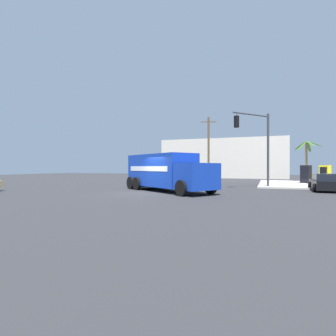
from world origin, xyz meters
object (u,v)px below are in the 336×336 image
delivery_truck (166,172)px  vending_machine_red (325,174)px  sedan_black (326,183)px  utility_pole (209,147)px  vending_machine_blue (306,174)px  palm_tree_far (307,154)px  traffic_light_primary (258,138)px

delivery_truck → vending_machine_red: delivery_truck is taller
sedan_black → utility_pole: utility_pole is taller
sedan_black → vending_machine_blue: (-0.40, 8.20, 0.44)m
vending_machine_blue → palm_tree_far: (0.38, 2.58, 2.17)m
utility_pole → vending_machine_blue: bearing=-33.5°
sedan_black → vending_machine_red: bearing=80.6°
sedan_black → vending_machine_blue: bearing=92.8°
palm_tree_far → utility_pole: utility_pole is taller
palm_tree_far → vending_machine_red: bearing=-49.8°
delivery_truck → utility_pole: bearing=93.1°
traffic_light_primary → palm_tree_far: traffic_light_primary is taller
traffic_light_primary → utility_pole: 16.69m
delivery_truck → sedan_black: delivery_truck is taller
palm_tree_far → utility_pole: bearing=156.7°
vending_machine_red → sedan_black: bearing=-99.4°
traffic_light_primary → sedan_black: size_ratio=1.46×
traffic_light_primary → vending_machine_red: traffic_light_primary is taller
traffic_light_primary → vending_machine_red: 10.64m
sedan_black → vending_machine_blue: vending_machine_blue is taller
delivery_truck → utility_pole: 20.63m
utility_pole → palm_tree_far: bearing=-23.3°
utility_pole → vending_machine_red: bearing=-27.1°
vending_machine_red → utility_pole: size_ratio=0.20×
traffic_light_primary → utility_pole: bearing=116.3°
delivery_truck → vending_machine_red: 18.37m
sedan_black → vending_machine_red: 9.14m
sedan_black → utility_pole: size_ratio=0.48×
traffic_light_primary → vending_machine_blue: (4.48, 7.11, -3.19)m
vending_machine_blue → delivery_truck: bearing=-130.8°
delivery_truck → traffic_light_primary: traffic_light_primary is taller
sedan_black → vending_machine_red: size_ratio=2.34×
sedan_black → palm_tree_far: 11.10m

